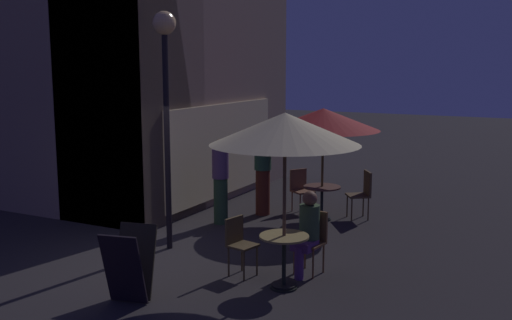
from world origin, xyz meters
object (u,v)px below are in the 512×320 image
(cafe_chair_2, at_px, (363,190))
(patron_standing_2, at_px, (221,181))
(cafe_chair_3, at_px, (300,186))
(patron_standing_1, at_px, (263,172))
(patio_umbrella_1, at_px, (323,120))
(street_lamp_near_corner, at_px, (165,69))
(cafe_table_1, at_px, (322,195))
(patron_seated_0, at_px, (308,228))
(menu_sandwich_board, at_px, (130,265))
(patio_umbrella_0, at_px, (285,130))
(cafe_table_0, at_px, (284,250))
(cafe_chair_0, at_px, (312,236))
(cafe_chair_1, at_px, (239,240))

(cafe_chair_2, height_order, patron_standing_2, patron_standing_2)
(cafe_chair_3, height_order, patron_standing_1, patron_standing_1)
(patio_umbrella_1, height_order, patron_standing_2, patio_umbrella_1)
(street_lamp_near_corner, bearing_deg, patron_standing_2, 0.79)
(cafe_table_1, distance_m, patron_seated_0, 3.29)
(street_lamp_near_corner, relative_size, menu_sandwich_board, 4.04)
(cafe_table_1, height_order, patio_umbrella_0, patio_umbrella_0)
(patio_umbrella_1, distance_m, cafe_chair_3, 1.74)
(menu_sandwich_board, bearing_deg, street_lamp_near_corner, 10.35)
(cafe_table_0, distance_m, patron_standing_2, 3.69)
(patron_standing_2, bearing_deg, cafe_table_1, -5.07)
(menu_sandwich_board, relative_size, patio_umbrella_1, 0.44)
(street_lamp_near_corner, distance_m, patron_standing_2, 2.88)
(menu_sandwich_board, distance_m, cafe_chair_2, 5.90)
(cafe_table_1, relative_size, patio_umbrella_1, 0.33)
(menu_sandwich_board, relative_size, cafe_table_0, 1.28)
(cafe_table_0, bearing_deg, cafe_table_1, 12.98)
(cafe_chair_0, xyz_separation_m, patron_seated_0, (-0.15, 0.02, 0.16))
(street_lamp_near_corner, bearing_deg, patron_standing_1, -8.08)
(patio_umbrella_0, bearing_deg, cafe_chair_2, 2.12)
(cafe_chair_3, bearing_deg, patron_seated_0, -31.07)
(street_lamp_near_corner, height_order, menu_sandwich_board, street_lamp_near_corner)
(patron_seated_0, bearing_deg, patron_standing_1, -135.40)
(cafe_chair_3, bearing_deg, cafe_table_0, -35.61)
(cafe_chair_1, bearing_deg, cafe_chair_0, 46.00)
(street_lamp_near_corner, distance_m, cafe_chair_2, 4.94)
(cafe_table_0, distance_m, cafe_chair_0, 0.83)
(patio_umbrella_0, relative_size, patron_seated_0, 1.95)
(patron_seated_0, xyz_separation_m, patron_standing_2, (1.93, 2.68, 0.14))
(cafe_chair_2, relative_size, cafe_chair_3, 1.09)
(patio_umbrella_0, height_order, cafe_chair_2, patio_umbrella_0)
(patio_umbrella_0, distance_m, patron_standing_1, 4.46)
(street_lamp_near_corner, relative_size, cafe_chair_3, 4.41)
(patron_standing_2, bearing_deg, cafe_table_0, -85.14)
(patron_standing_2, bearing_deg, menu_sandwich_board, -116.86)
(patio_umbrella_1, relative_size, cafe_chair_2, 2.31)
(patio_umbrella_1, xyz_separation_m, cafe_chair_2, (0.48, -0.72, -1.49))
(patron_standing_1, bearing_deg, patio_umbrella_0, -19.92)
(patron_standing_1, bearing_deg, cafe_chair_1, -29.75)
(menu_sandwich_board, height_order, cafe_table_0, menu_sandwich_board)
(menu_sandwich_board, height_order, patron_seated_0, patron_seated_0)
(cafe_table_0, bearing_deg, menu_sandwich_board, 130.36)
(cafe_chair_0, height_order, cafe_chair_1, cafe_chair_0)
(menu_sandwich_board, bearing_deg, cafe_chair_0, -50.59)
(cafe_chair_0, bearing_deg, street_lamp_near_corner, -81.96)
(patron_standing_1, bearing_deg, cafe_table_1, 46.54)
(cafe_chair_1, height_order, cafe_chair_3, cafe_chair_3)
(menu_sandwich_board, xyz_separation_m, patron_seated_0, (2.08, -1.75, 0.22))
(cafe_chair_2, bearing_deg, patron_seated_0, 59.93)
(menu_sandwich_board, xyz_separation_m, patron_standing_2, (4.02, 0.94, 0.35))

